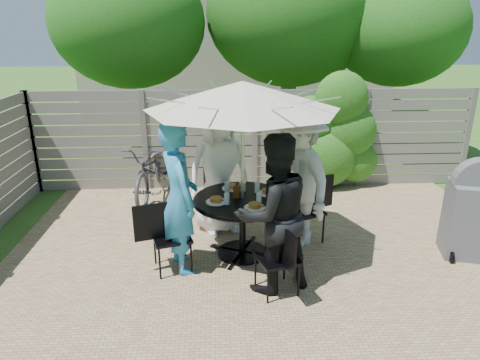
{
  "coord_description": "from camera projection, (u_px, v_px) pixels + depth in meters",
  "views": [
    {
      "loc": [
        -0.66,
        -4.61,
        2.88
      ],
      "look_at": [
        -0.39,
        0.65,
        0.99
      ],
      "focal_mm": 32.0,
      "sensor_mm": 36.0,
      "label": 1
    }
  ],
  "objects": [
    {
      "name": "bbq_grill",
      "position": [
        474.0,
        213.0,
        5.51
      ],
      "size": [
        0.76,
        0.65,
        1.35
      ],
      "rotation": [
        0.0,
        0.0,
        -0.25
      ],
      "color": "#525357",
      "rests_on": "ground"
    },
    {
      "name": "umbrella",
      "position": [
        243.0,
        95.0,
        5.03
      ],
      "size": [
        3.05,
        3.05,
        2.29
      ],
      "rotation": [
        0.0,
        0.0,
        0.37
      ],
      "color": "silver",
      "rests_on": "ground"
    },
    {
      "name": "patio_table",
      "position": [
        242.0,
        216.0,
        5.55
      ],
      "size": [
        1.61,
        1.61,
        0.82
      ],
      "rotation": [
        0.0,
        0.0,
        0.37
      ],
      "color": "black",
      "rests_on": "ground"
    },
    {
      "name": "chair_front",
      "position": [
        277.0,
        272.0,
        4.82
      ],
      "size": [
        0.54,
        0.69,
        0.9
      ],
      "rotation": [
        0.0,
        0.0,
        1.86
      ],
      "color": "black",
      "rests_on": "ground"
    },
    {
      "name": "person_back",
      "position": [
        219.0,
        170.0,
        6.14
      ],
      "size": [
        1.08,
        0.89,
        1.89
      ],
      "primitive_type": "imported",
      "rotation": [
        0.0,
        0.0,
        6.65
      ],
      "color": "white",
      "rests_on": "ground"
    },
    {
      "name": "glass_right",
      "position": [
        257.0,
        187.0,
        5.63
      ],
      "size": [
        0.07,
        0.07,
        0.14
      ],
      "primitive_type": "cylinder",
      "color": "silver",
      "rests_on": "patio_table"
    },
    {
      "name": "plate_left",
      "position": [
        216.0,
        201.0,
        5.32
      ],
      "size": [
        0.26,
        0.26,
        0.06
      ],
      "color": "white",
      "rests_on": "patio_table"
    },
    {
      "name": "glass_left",
      "position": [
        227.0,
        199.0,
        5.26
      ],
      "size": [
        0.07,
        0.07,
        0.14
      ],
      "primitive_type": "cylinder",
      "color": "silver",
      "rests_on": "patio_table"
    },
    {
      "name": "plate_front",
      "position": [
        255.0,
        206.0,
        5.15
      ],
      "size": [
        0.26,
        0.26,
        0.06
      ],
      "color": "white",
      "rests_on": "patio_table"
    },
    {
      "name": "chair_back",
      "position": [
        216.0,
        209.0,
        6.48
      ],
      "size": [
        0.6,
        0.72,
        0.94
      ],
      "rotation": [
        0.0,
        0.0,
        5.14
      ],
      "color": "black",
      "rests_on": "ground"
    },
    {
      "name": "coffee_cup",
      "position": [
        243.0,
        187.0,
        5.68
      ],
      "size": [
        0.08,
        0.08,
        0.12
      ],
      "primitive_type": "cylinder",
      "color": "#C6B293",
      "rests_on": "patio_table"
    },
    {
      "name": "backyard_envelope",
      "position": [
        239.0,
        36.0,
        14.13
      ],
      "size": [
        60.0,
        60.0,
        5.0
      ],
      "color": "#35551A",
      "rests_on": "ground"
    },
    {
      "name": "glass_front",
      "position": [
        259.0,
        199.0,
        5.26
      ],
      "size": [
        0.07,
        0.07,
        0.14
      ],
      "primitive_type": "cylinder",
      "color": "silver",
      "rests_on": "patio_table"
    },
    {
      "name": "person_right",
      "position": [
        299.0,
        179.0,
        5.74
      ],
      "size": [
        1.11,
        1.41,
        1.92
      ],
      "primitive_type": "imported",
      "rotation": [
        0.0,
        0.0,
        5.08
      ],
      "color": "#B7B9B4",
      "rests_on": "ground"
    },
    {
      "name": "syrup_jug",
      "position": [
        237.0,
        191.0,
        5.46
      ],
      "size": [
        0.09,
        0.09,
        0.16
      ],
      "primitive_type": "cylinder",
      "color": "#59280C",
      "rests_on": "patio_table"
    },
    {
      "name": "glass_back",
      "position": [
        227.0,
        187.0,
        5.63
      ],
      "size": [
        0.07,
        0.07,
        0.14
      ],
      "primitive_type": "cylinder",
      "color": "silver",
      "rests_on": "patio_table"
    },
    {
      "name": "bicycle",
      "position": [
        153.0,
        170.0,
        7.52
      ],
      "size": [
        0.91,
        2.02,
        1.02
      ],
      "primitive_type": "imported",
      "rotation": [
        0.0,
        0.0,
        -0.12
      ],
      "color": "#333338",
      "rests_on": "ground"
    },
    {
      "name": "chair_right",
      "position": [
        305.0,
        223.0,
        6.02
      ],
      "size": [
        0.72,
        0.59,
        0.94
      ],
      "rotation": [
        0.0,
        0.0,
        3.53
      ],
      "color": "black",
      "rests_on": "ground"
    },
    {
      "name": "chair_left",
      "position": [
        171.0,
        250.0,
        5.28
      ],
      "size": [
        0.71,
        0.55,
        0.92
      ],
      "rotation": [
        0.0,
        0.0,
        6.57
      ],
      "color": "black",
      "rests_on": "ground"
    },
    {
      "name": "person_front",
      "position": [
        273.0,
        215.0,
        4.72
      ],
      "size": [
        1.09,
        0.98,
        1.85
      ],
      "primitive_type": "imported",
      "rotation": [
        0.0,
        0.0,
        3.51
      ],
      "color": "black",
      "rests_on": "ground"
    },
    {
      "name": "plate_back",
      "position": [
        232.0,
        187.0,
        5.77
      ],
      "size": [
        0.26,
        0.26,
        0.06
      ],
      "color": "white",
      "rests_on": "patio_table"
    },
    {
      "name": "person_left",
      "position": [
        179.0,
        198.0,
        5.11
      ],
      "size": [
        0.67,
        0.81,
        1.89
      ],
      "primitive_type": "imported",
      "rotation": [
        0.0,
        0.0,
        8.22
      ],
      "color": "teal",
      "rests_on": "ground"
    },
    {
      "name": "plate_right",
      "position": [
        267.0,
        192.0,
        5.6
      ],
      "size": [
        0.26,
        0.26,
        0.06
      ],
      "color": "white",
      "rests_on": "patio_table"
    }
  ]
}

